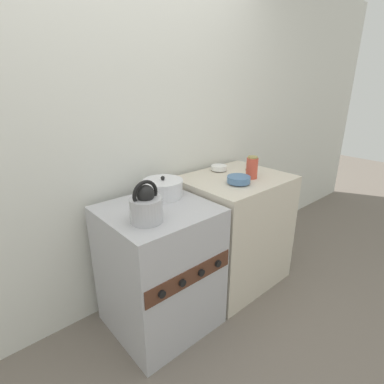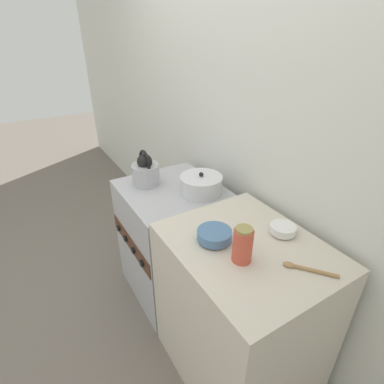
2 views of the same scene
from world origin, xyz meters
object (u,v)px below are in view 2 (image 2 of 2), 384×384
small_ceramic_bowl (283,229)px  storage_jar (243,245)px  cooking_pot (201,185)px  enamel_bowl (214,235)px  stove (173,241)px  kettle (146,171)px

small_ceramic_bowl → storage_jar: 0.30m
small_ceramic_bowl → storage_jar: bearing=-81.1°
cooking_pot → enamel_bowl: size_ratio=1.63×
stove → small_ceramic_bowl: small_ceramic_bowl is taller
small_ceramic_bowl → kettle: bearing=-160.2°
cooking_pot → enamel_bowl: bearing=-26.0°
cooking_pot → enamel_bowl: cooking_pot is taller
kettle → small_ceramic_bowl: bearing=19.8°
small_ceramic_bowl → storage_jar: size_ratio=0.75×
small_ceramic_bowl → storage_jar: (0.05, -0.29, 0.06)m
kettle → cooking_pot: bearing=40.4°
cooking_pot → stove: bearing=-136.9°
storage_jar → kettle: bearing=-178.0°
small_ceramic_bowl → stove: bearing=-164.2°
kettle → enamel_bowl: (0.78, 0.01, -0.02)m
stove → kettle: (-0.15, -0.11, 0.53)m
small_ceramic_bowl → enamel_bowl: bearing=-111.9°
storage_jar → small_ceramic_bowl: bearing=98.9°
cooking_pot → storage_jar: bearing=-18.1°
cooking_pot → small_ceramic_bowl: size_ratio=2.15×
stove → small_ceramic_bowl: size_ratio=6.91×
stove → storage_jar: (0.81, -0.08, 0.55)m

